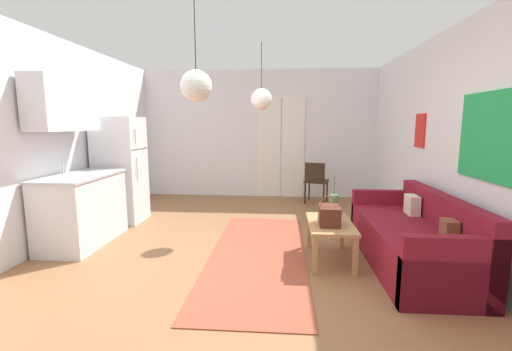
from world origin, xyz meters
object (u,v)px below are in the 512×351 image
at_px(refrigerator, 121,170).
at_px(bamboo_vase, 334,205).
at_px(pendant_lamp_far, 261,99).
at_px(handbag, 329,215).
at_px(coffee_table, 330,228).
at_px(pendant_lamp_near, 196,86).
at_px(accent_chair, 316,180).
at_px(couch, 415,241).

bearing_deg(refrigerator, bamboo_vase, -18.87).
bearing_deg(pendant_lamp_far, handbag, -55.74).
bearing_deg(coffee_table, bamboo_vase, 75.59).
distance_m(coffee_table, pendant_lamp_near, 2.14).
xyz_separation_m(handbag, refrigerator, (-3.05, 1.47, 0.27)).
height_order(handbag, pendant_lamp_far, pendant_lamp_far).
bearing_deg(handbag, pendant_lamp_far, 124.26).
xyz_separation_m(bamboo_vase, accent_chair, (0.03, 2.52, -0.11)).
bearing_deg(handbag, couch, 2.29).
xyz_separation_m(refrigerator, pendant_lamp_near, (1.82, -2.29, 1.03)).
distance_m(bamboo_vase, handbag, 0.41).
height_order(couch, accent_chair, accent_chair).
bearing_deg(bamboo_vase, pendant_lamp_far, 138.66).
distance_m(coffee_table, pendant_lamp_far, 2.05).
bearing_deg(refrigerator, accent_chair, 24.27).
xyz_separation_m(couch, refrigerator, (-4.00, 1.43, 0.55)).
bearing_deg(pendant_lamp_near, couch, 21.44).
xyz_separation_m(couch, accent_chair, (-0.81, 2.87, 0.19)).
xyz_separation_m(coffee_table, handbag, (-0.03, -0.09, 0.17)).
height_order(bamboo_vase, refrigerator, refrigerator).
bearing_deg(pendant_lamp_near, refrigerator, 128.46).
relative_size(bamboo_vase, pendant_lamp_far, 0.52).
relative_size(coffee_table, pendant_lamp_near, 0.93).
height_order(handbag, pendant_lamp_near, pendant_lamp_near).
relative_size(couch, accent_chair, 2.50).
bearing_deg(coffee_table, pendant_lamp_far, 127.35).
bearing_deg(bamboo_vase, accent_chair, 89.28).
bearing_deg(pendant_lamp_near, handbag, 33.47).
height_order(accent_chair, pendant_lamp_near, pendant_lamp_near).
height_order(coffee_table, pendant_lamp_near, pendant_lamp_near).
xyz_separation_m(bamboo_vase, refrigerator, (-3.16, 1.08, 0.25)).
bearing_deg(pendant_lamp_far, accent_chair, 60.65).
xyz_separation_m(handbag, accent_chair, (0.14, 2.91, -0.09)).
bearing_deg(handbag, bamboo_vase, 75.03).
relative_size(bamboo_vase, refrigerator, 0.29).
height_order(couch, refrigerator, refrigerator).
relative_size(handbag, accent_chair, 0.40).
height_order(bamboo_vase, accent_chair, bamboo_vase).
relative_size(couch, pendant_lamp_near, 2.17).
distance_m(couch, pendant_lamp_far, 2.66).
bearing_deg(accent_chair, couch, 123.34).
bearing_deg(handbag, accent_chair, 87.32).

